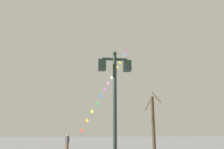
{
  "coord_description": "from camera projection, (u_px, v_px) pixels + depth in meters",
  "views": [
    {
      "loc": [
        0.86,
        -1.63,
        1.86
      ],
      "look_at": [
        3.33,
        18.11,
        7.18
      ],
      "focal_mm": 34.86,
      "sensor_mm": 36.0,
      "label": 1
    }
  ],
  "objects": [
    {
      "name": "kite_flyer",
      "position": [
        67.0,
        142.0,
        21.86
      ],
      "size": [
        0.45,
        0.6,
        1.71
      ],
      "rotation": [
        0.0,
        0.0,
        1.04
      ],
      "color": "brown",
      "rests_on": "ground_plane"
    },
    {
      "name": "kite_train",
      "position": [
        109.0,
        83.0,
        33.01
      ],
      "size": [
        9.33,
        14.87,
        17.48
      ],
      "color": "brown",
      "rests_on": "ground_plane"
    },
    {
      "name": "twin_lantern_lamp_post",
      "position": [
        115.0,
        90.0,
        7.89
      ],
      "size": [
        1.23,
        0.28,
        4.84
      ],
      "color": "#1E2D23",
      "rests_on": "ground_plane"
    },
    {
      "name": "bare_tree",
      "position": [
        153.0,
        126.0,
        16.14
      ],
      "size": [
        1.04,
        1.37,
        4.92
      ],
      "color": "#423323",
      "rests_on": "ground_plane"
    }
  ]
}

